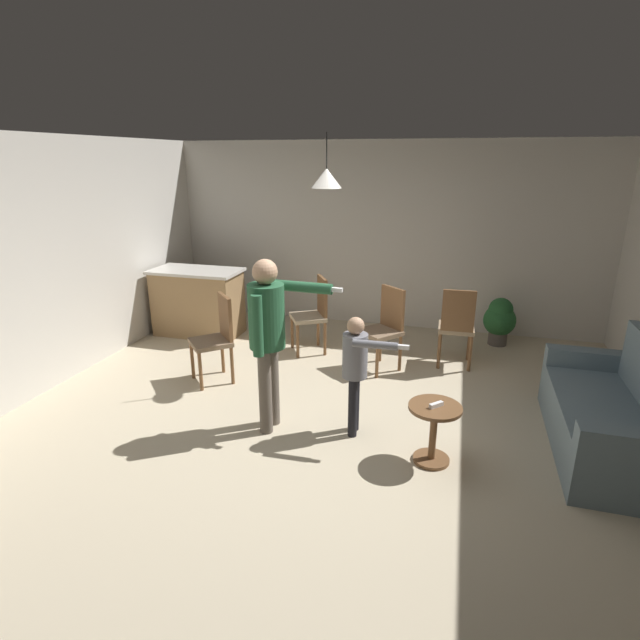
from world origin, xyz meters
The scene contains 15 objects.
ground centered at (0.00, 0.00, 0.00)m, with size 7.68×7.68×0.00m, color beige.
wall_back centered at (0.00, 3.20, 1.35)m, with size 6.40×0.10×2.70m, color beige.
wall_left centered at (-3.20, 0.00, 1.35)m, with size 0.10×6.40×2.70m, color beige.
couch_floral centered at (2.52, 0.23, 0.33)m, with size 0.87×1.81×1.00m.
kitchen_counter centered at (-2.45, 2.00, 0.48)m, with size 1.26×0.66×0.95m.
side_table_by_couch centered at (1.02, -0.35, 0.33)m, with size 0.44×0.44×0.52m.
person_adult centered at (-0.48, -0.21, 1.01)m, with size 0.82×0.47×1.63m.
person_child centered at (0.30, -0.09, 0.71)m, with size 0.60×0.33×1.14m.
dining_chair_by_counter centered at (1.15, 1.76, 0.55)m, with size 0.43×0.43×1.00m.
dining_chair_near_wall centered at (-0.65, 1.79, 0.55)m, with size 0.57×0.57×1.00m.
dining_chair_centre_back centered at (0.32, 1.49, 0.55)m, with size 0.59×0.59×1.00m.
dining_chair_spare centered at (-1.45, 0.63, 0.55)m, with size 0.59×0.59×1.00m.
potted_plant_corner centered at (1.72, 2.71, 0.36)m, with size 0.43×0.43×0.66m.
spare_remote_on_table centered at (1.03, -0.37, 0.54)m, with size 0.04×0.13×0.04m, color white.
ceiling_light_pendant centered at (-0.29, 1.06, 2.25)m, with size 0.32×0.32×0.55m.
Camera 1 is at (1.10, -4.10, 2.46)m, focal length 27.76 mm.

